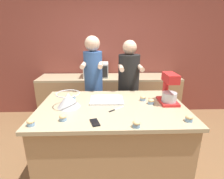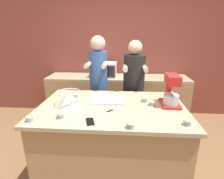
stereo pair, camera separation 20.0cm
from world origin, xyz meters
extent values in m
plane|color=brown|center=(0.00, 0.00, 0.00)|extent=(16.00, 16.00, 0.00)
cube|color=brown|center=(0.00, 1.92, 1.35)|extent=(10.00, 0.06, 2.70)
cube|color=#A87F56|center=(0.00, 0.00, 0.45)|extent=(1.61, 1.01, 0.90)
cube|color=tan|center=(0.00, 0.00, 0.92)|extent=(1.68, 1.08, 0.04)
cube|color=#A87F56|center=(0.00, 1.57, 0.43)|extent=(2.80, 0.60, 0.87)
cube|color=tan|center=(0.00, 1.57, 0.89)|extent=(2.80, 0.60, 0.04)
cylinder|color=brown|center=(-0.27, 0.81, 0.43)|extent=(0.22, 0.22, 0.86)
cylinder|color=#335693|center=(-0.27, 0.81, 1.17)|extent=(0.28, 0.28, 0.62)
sphere|color=#DBB293|center=(-0.27, 0.81, 1.59)|extent=(0.23, 0.23, 0.23)
cylinder|color=#DBB293|center=(-0.39, 0.64, 1.31)|extent=(0.06, 0.34, 0.06)
cylinder|color=#DBB293|center=(-0.15, 0.64, 1.31)|extent=(0.06, 0.34, 0.06)
cylinder|color=#232328|center=(0.29, 0.81, 0.42)|extent=(0.26, 0.26, 0.85)
cylinder|color=black|center=(0.29, 0.81, 1.14)|extent=(0.33, 0.33, 0.58)
sphere|color=#DBB293|center=(0.29, 0.81, 1.54)|extent=(0.21, 0.21, 0.21)
cylinder|color=#DBB293|center=(0.15, 0.64, 1.27)|extent=(0.06, 0.34, 0.06)
cylinder|color=#DBB293|center=(0.43, 0.64, 1.27)|extent=(0.06, 0.34, 0.06)
cube|color=red|center=(0.67, 0.08, 0.96)|extent=(0.20, 0.30, 0.03)
cylinder|color=red|center=(0.67, 0.19, 1.09)|extent=(0.07, 0.07, 0.23)
cube|color=red|center=(0.67, 0.06, 1.25)|extent=(0.13, 0.26, 0.10)
cylinder|color=#BCBCC1|center=(0.67, 0.04, 1.03)|extent=(0.17, 0.17, 0.11)
cone|color=#BCBCC1|center=(-0.49, -0.01, 1.02)|extent=(0.26, 0.26, 0.16)
torus|color=#BCBCC1|center=(-0.49, -0.01, 1.10)|extent=(0.27, 0.27, 0.01)
cube|color=silver|center=(-0.06, 0.15, 0.96)|extent=(0.40, 0.30, 0.02)
cube|color=white|center=(-0.06, 0.15, 0.98)|extent=(0.33, 0.24, 0.02)
cube|color=silver|center=(-0.26, 1.57, 1.04)|extent=(0.48, 0.39, 0.28)
cube|color=black|center=(-0.31, 1.37, 1.04)|extent=(0.32, 0.01, 0.22)
cube|color=#2D2D2D|center=(-0.09, 1.37, 1.04)|extent=(0.10, 0.01, 0.22)
cube|color=black|center=(-0.17, -0.40, 0.95)|extent=(0.11, 0.16, 0.01)
cube|color=black|center=(-0.17, -0.40, 0.95)|extent=(0.10, 0.14, 0.00)
cube|color=#BCBCC1|center=(0.08, -0.07, 0.95)|extent=(0.12, 0.10, 0.01)
cube|color=black|center=(-0.01, -0.14, 0.95)|extent=(0.07, 0.06, 0.01)
cylinder|color=#759EC6|center=(-0.49, 0.23, 0.96)|extent=(0.07, 0.07, 0.03)
ellipsoid|color=tan|center=(-0.49, 0.23, 0.99)|extent=(0.07, 0.07, 0.04)
cylinder|color=#759EC6|center=(0.20, -0.48, 0.96)|extent=(0.07, 0.07, 0.03)
ellipsoid|color=tan|center=(0.20, -0.48, 0.99)|extent=(0.07, 0.07, 0.04)
cylinder|color=#759EC6|center=(-0.75, -0.42, 0.96)|extent=(0.07, 0.07, 0.03)
ellipsoid|color=tan|center=(-0.75, -0.42, 0.99)|extent=(0.07, 0.07, 0.04)
cylinder|color=#759EC6|center=(0.46, 0.04, 0.96)|extent=(0.07, 0.07, 0.03)
ellipsoid|color=tan|center=(0.46, 0.04, 0.99)|extent=(0.07, 0.07, 0.04)
cylinder|color=#759EC6|center=(-0.48, -0.34, 0.96)|extent=(0.07, 0.07, 0.03)
ellipsoid|color=tan|center=(-0.48, -0.34, 0.99)|extent=(0.07, 0.07, 0.04)
cylinder|color=#759EC6|center=(0.39, 0.15, 0.96)|extent=(0.07, 0.07, 0.03)
ellipsoid|color=tan|center=(0.39, 0.15, 0.99)|extent=(0.07, 0.07, 0.04)
cylinder|color=#759EC6|center=(0.75, 0.39, 0.96)|extent=(0.07, 0.07, 0.03)
ellipsoid|color=tan|center=(0.75, 0.39, 0.99)|extent=(0.07, 0.07, 0.04)
cylinder|color=#759EC6|center=(0.72, -0.39, 0.96)|extent=(0.07, 0.07, 0.03)
ellipsoid|color=tan|center=(0.72, -0.39, 0.99)|extent=(0.07, 0.07, 0.04)
camera|label=1|loc=(-0.06, -1.85, 1.75)|focal=28.00mm
camera|label=2|loc=(0.14, -1.85, 1.75)|focal=28.00mm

